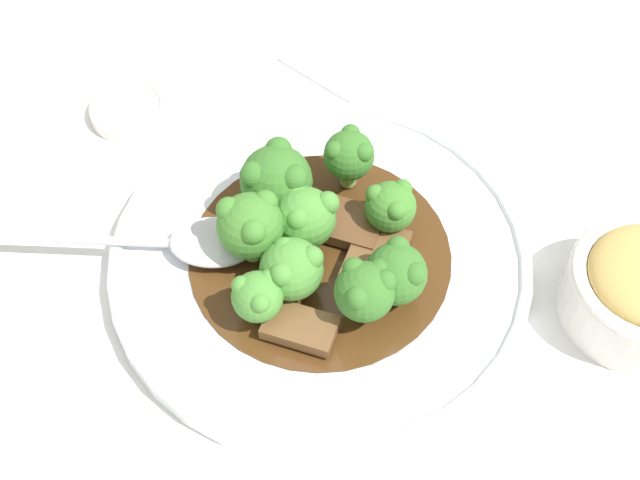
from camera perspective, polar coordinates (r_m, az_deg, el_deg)
ground_plane at (r=0.67m, az=0.00°, el=-1.69°), size 4.00×4.00×0.00m
main_plate at (r=0.66m, az=0.00°, el=-1.21°), size 0.31×0.31×0.02m
beef_strip_0 at (r=0.65m, az=3.59°, el=-1.04°), size 0.07×0.06×0.01m
beef_strip_1 at (r=0.62m, az=-1.28°, el=-5.61°), size 0.05×0.06×0.01m
beef_strip_2 at (r=0.66m, az=2.22°, el=0.79°), size 0.06×0.06×0.01m
broccoli_floret_0 at (r=0.63m, az=-4.49°, el=0.97°), size 0.05×0.05×0.06m
broccoli_floret_1 at (r=0.66m, az=-2.83°, el=3.88°), size 0.05×0.05×0.06m
broccoli_floret_2 at (r=0.62m, az=-1.84°, el=-1.80°), size 0.05×0.05×0.05m
broccoli_floret_3 at (r=0.65m, az=4.54°, el=2.20°), size 0.04×0.04×0.04m
broccoli_floret_4 at (r=0.62m, az=4.88°, el=-2.12°), size 0.04×0.04×0.05m
broccoli_floret_5 at (r=0.60m, az=2.87°, el=-3.28°), size 0.04×0.04×0.05m
broccoli_floret_6 at (r=0.61m, az=-4.03°, el=-3.60°), size 0.04×0.04×0.04m
broccoli_floret_7 at (r=0.67m, az=1.86°, el=5.48°), size 0.04×0.04×0.05m
broccoli_floret_8 at (r=0.64m, az=-0.80°, el=1.66°), size 0.05×0.05×0.05m
serving_spoon at (r=0.66m, az=-8.23°, el=-0.11°), size 0.17×0.17×0.01m
sauce_dish at (r=0.78m, az=-12.15°, el=8.17°), size 0.07×0.07×0.01m
paper_napkin at (r=0.83m, az=2.16°, el=12.29°), size 0.12×0.10×0.01m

